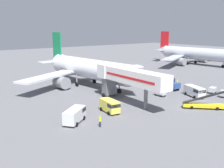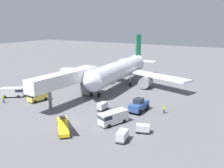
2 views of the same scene
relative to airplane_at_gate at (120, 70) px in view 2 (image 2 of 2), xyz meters
name	(u,v)px [view 2 (image 2 of 2)]	position (x,y,z in m)	size (l,w,h in m)	color
ground_plane	(67,123)	(4.73, -27.85, -4.30)	(300.00, 300.00, 0.00)	slate
airplane_at_gate	(120,70)	(0.00, 0.00, 0.00)	(38.24, 36.52, 13.22)	silver
jet_bridge	(68,79)	(-2.46, -18.59, 0.85)	(3.93, 18.78, 6.92)	silver
pushback_tug	(139,105)	(13.12, -16.10, -3.04)	(2.55, 5.26, 2.73)	#2D4C8E
belt_loader_truck	(63,125)	(6.10, -30.29, -3.52)	(6.35, 6.50, 3.44)	yellow
service_van_outer_right	(113,117)	(11.91, -24.17, -3.02)	(3.67, 5.73, 2.25)	silver
service_van_far_left	(37,96)	(-8.95, -21.60, -3.05)	(2.51, 4.62, 2.20)	#E5DB4C
service_van_mid_left	(13,92)	(-16.28, -22.18, -3.04)	(5.10, 4.54, 2.22)	silver
baggage_cart_rear_right	(143,128)	(17.83, -24.71, -3.54)	(2.44, 1.89, 1.36)	#38383D
baggage_cart_outer_left	(102,106)	(6.60, -19.22, -3.44)	(1.24, 2.30, 1.57)	#38383D
baggage_cart_mid_right	(122,136)	(16.37, -28.93, -3.43)	(1.72, 2.67, 1.58)	#38383D
ground_crew_worker_foreground	(164,109)	(17.80, -14.67, -3.37)	(0.47, 0.47, 1.77)	#1E2333
ground_crew_worker_midground	(3,99)	(-14.32, -26.24, -3.32)	(0.41, 0.41, 1.86)	#1E2333
safety_cone_alpha	(106,97)	(2.99, -12.02, -3.94)	(0.48, 0.48, 0.73)	black
safety_cone_bravo	(117,109)	(9.02, -17.69, -3.98)	(0.43, 0.43, 0.66)	black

